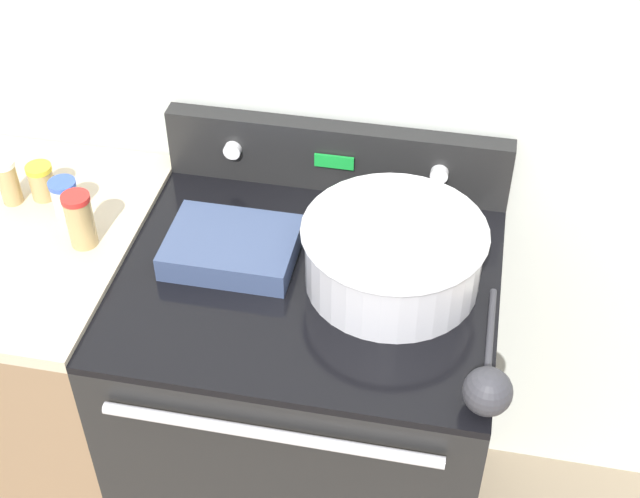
% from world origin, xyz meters
% --- Properties ---
extents(kitchen_wall, '(8.00, 0.05, 2.50)m').
position_xyz_m(kitchen_wall, '(0.00, 0.71, 1.25)').
color(kitchen_wall, silver).
rests_on(kitchen_wall, ground_plane).
extents(stove_range, '(0.79, 0.70, 0.94)m').
position_xyz_m(stove_range, '(0.00, 0.34, 0.47)').
color(stove_range, black).
rests_on(stove_range, ground_plane).
extents(control_panel, '(0.79, 0.07, 0.16)m').
position_xyz_m(control_panel, '(0.00, 0.65, 1.02)').
color(control_panel, black).
rests_on(control_panel, stove_range).
extents(side_counter, '(0.50, 0.67, 0.95)m').
position_xyz_m(side_counter, '(-0.64, 0.34, 0.48)').
color(side_counter, '#896B4C').
rests_on(side_counter, ground_plane).
extents(mixing_bowl, '(0.37, 0.37, 0.14)m').
position_xyz_m(mixing_bowl, '(0.17, 0.35, 1.02)').
color(mixing_bowl, silver).
rests_on(mixing_bowl, stove_range).
extents(casserole_dish, '(0.27, 0.20, 0.06)m').
position_xyz_m(casserole_dish, '(-0.17, 0.36, 0.97)').
color(casserole_dish, '#38476B').
rests_on(casserole_dish, stove_range).
extents(ladle, '(0.09, 0.34, 0.09)m').
position_xyz_m(ladle, '(0.38, 0.07, 0.98)').
color(ladle, '#333338').
rests_on(ladle, stove_range).
extents(spice_jar_red_cap, '(0.06, 0.06, 0.13)m').
position_xyz_m(spice_jar_red_cap, '(-0.49, 0.33, 1.01)').
color(spice_jar_red_cap, tan).
rests_on(spice_jar_red_cap, side_counter).
extents(spice_jar_blue_cap, '(0.06, 0.06, 0.08)m').
position_xyz_m(spice_jar_blue_cap, '(-0.57, 0.42, 0.99)').
color(spice_jar_blue_cap, beige).
rests_on(spice_jar_blue_cap, side_counter).
extents(spice_jar_yellow_cap, '(0.06, 0.06, 0.08)m').
position_xyz_m(spice_jar_yellow_cap, '(-0.64, 0.47, 0.99)').
color(spice_jar_yellow_cap, tan).
rests_on(spice_jar_yellow_cap, side_counter).
extents(spice_jar_white_cap, '(0.05, 0.05, 0.11)m').
position_xyz_m(spice_jar_white_cap, '(-0.70, 0.43, 1.01)').
color(spice_jar_white_cap, tan).
rests_on(spice_jar_white_cap, side_counter).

